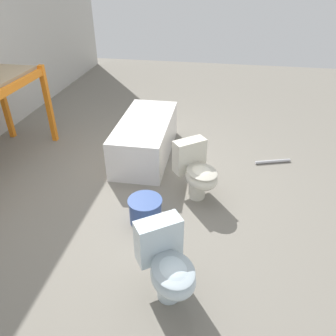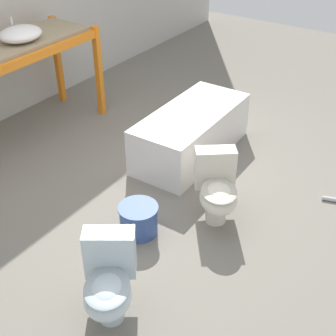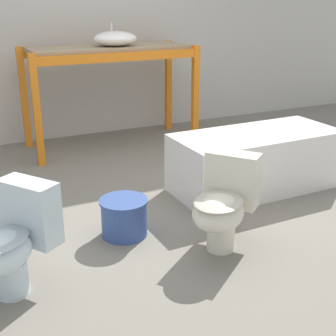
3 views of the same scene
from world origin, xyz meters
name	(u,v)px [view 1 (image 1 of 3)]	position (x,y,z in m)	size (l,w,h in m)	color
ground_plane	(117,189)	(0.00, 0.00, 0.00)	(12.00, 12.00, 0.00)	slate
bathtub_main	(146,135)	(0.89, -0.15, 0.30)	(1.50, 0.68, 0.52)	white
toilet_near	(167,264)	(-1.32, -0.84, 0.34)	(0.65, 0.60, 0.64)	silver
toilet_far	(197,171)	(0.05, -0.93, 0.34)	(0.65, 0.61, 0.64)	silver
bucket_white	(145,210)	(-0.49, -0.47, 0.15)	(0.35, 0.35, 0.28)	#334C8C
loose_pipe	(273,161)	(0.96, -1.89, 0.02)	(0.19, 0.48, 0.04)	#B7B7BC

